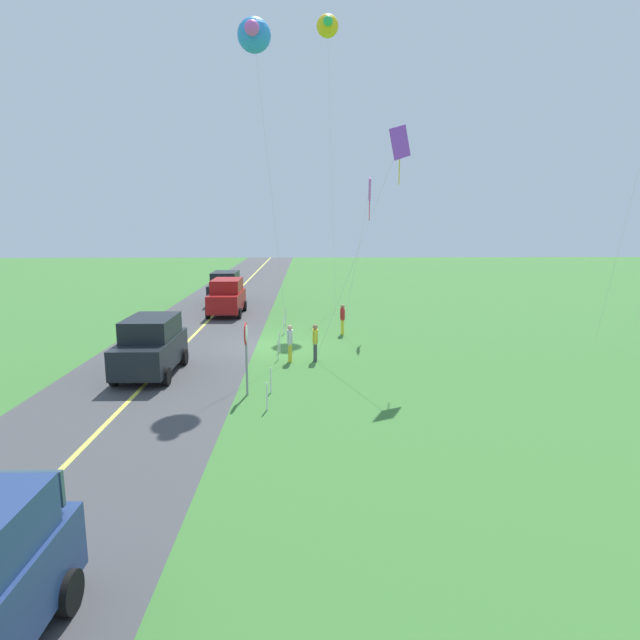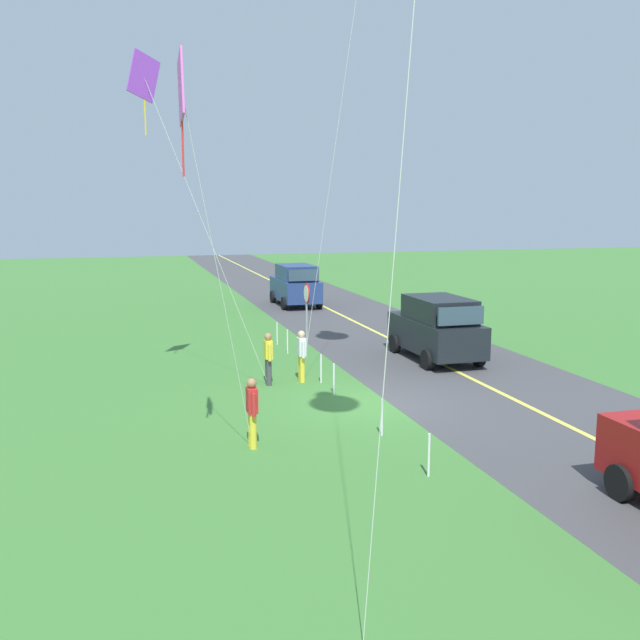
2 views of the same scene
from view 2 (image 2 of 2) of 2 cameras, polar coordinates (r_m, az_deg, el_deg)
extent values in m
cube|color=#3D7533|center=(19.43, 4.19, -6.95)|extent=(120.00, 120.00, 0.10)
cube|color=#424244|center=(21.09, 14.51, -5.78)|extent=(120.00, 7.00, 0.00)
cube|color=#E5E04C|center=(21.09, 14.51, -5.77)|extent=(120.00, 0.16, 0.00)
cube|color=black|center=(25.01, 9.40, -1.17)|extent=(4.40, 1.90, 1.10)
cube|color=black|center=(24.64, 9.70, 0.90)|extent=(2.73, 1.75, 0.80)
cube|color=#334756|center=(25.61, 8.66, 1.25)|extent=(0.10, 1.62, 0.64)
cube|color=#334756|center=(23.21, 11.43, 0.34)|extent=(0.10, 1.62, 0.60)
cylinder|color=black|center=(26.03, 6.13, -1.92)|extent=(0.68, 0.22, 0.68)
cylinder|color=black|center=(26.79, 9.90, -1.69)|extent=(0.68, 0.22, 0.68)
cylinder|color=black|center=(23.46, 8.75, -3.22)|extent=(0.68, 0.22, 0.68)
cylinder|color=black|center=(24.30, 12.83, -2.91)|extent=(0.68, 0.22, 0.68)
cube|color=navy|center=(38.09, -2.03, 2.52)|extent=(4.40, 1.90, 1.10)
cube|color=navy|center=(37.75, -1.95, 3.91)|extent=(2.73, 1.75, 0.80)
cube|color=#334756|center=(38.80, -2.34, 4.05)|extent=(0.10, 1.62, 0.64)
cube|color=#334756|center=(36.19, -1.33, 3.68)|extent=(0.10, 1.62, 0.60)
cylinder|color=black|center=(39.33, -3.88, 1.91)|extent=(0.68, 0.22, 0.68)
cylinder|color=black|center=(39.77, -1.20, 2.01)|extent=(0.68, 0.22, 0.68)
cylinder|color=black|center=(36.57, -2.93, 1.36)|extent=(0.68, 0.22, 0.68)
cylinder|color=black|center=(37.04, -0.07, 1.47)|extent=(0.68, 0.22, 0.68)
cylinder|color=black|center=(14.33, 23.33, -12.08)|extent=(0.68, 0.22, 0.68)
cylinder|color=gray|center=(26.00, -1.08, -0.29)|extent=(0.08, 0.08, 2.10)
cylinder|color=red|center=(25.84, -1.09, 2.17)|extent=(0.76, 0.04, 0.76)
cylinder|color=white|center=(25.83, -1.15, 2.17)|extent=(0.62, 0.01, 0.62)
cylinder|color=yellow|center=(21.56, -1.46, -4.03)|extent=(0.16, 0.16, 0.82)
cylinder|color=yellow|center=(21.73, -1.58, -3.93)|extent=(0.16, 0.16, 0.82)
cube|color=silver|center=(21.49, -1.52, -2.19)|extent=(0.36, 0.22, 0.56)
cylinder|color=silver|center=(21.28, -1.36, -2.45)|extent=(0.10, 0.10, 0.52)
cylinder|color=silver|center=(21.73, -1.68, -2.20)|extent=(0.10, 0.10, 0.52)
sphere|color=#D8AD84|center=(21.42, -1.53, -1.17)|extent=(0.22, 0.22, 0.22)
cylinder|color=#3F3F47|center=(21.21, -4.18, -4.28)|extent=(0.16, 0.16, 0.82)
cylinder|color=#3F3F47|center=(21.38, -4.28, -4.17)|extent=(0.16, 0.16, 0.82)
cube|color=yellow|center=(21.15, -4.25, -2.41)|extent=(0.36, 0.22, 0.56)
cylinder|color=yellow|center=(20.93, -4.12, -2.67)|extent=(0.10, 0.10, 0.52)
cylinder|color=yellow|center=(21.39, -4.38, -2.41)|extent=(0.10, 0.10, 0.52)
sphere|color=#9E704C|center=(21.07, -4.27, -1.37)|extent=(0.22, 0.22, 0.22)
cylinder|color=yellow|center=(15.86, -5.48, -9.01)|extent=(0.16, 0.16, 0.82)
cylinder|color=yellow|center=(16.03, -5.60, -8.81)|extent=(0.16, 0.16, 0.82)
cube|color=red|center=(15.74, -5.58, -6.52)|extent=(0.36, 0.22, 0.56)
cylinder|color=red|center=(15.53, -5.41, -6.93)|extent=(0.10, 0.10, 0.52)
cylinder|color=red|center=(15.98, -5.73, -6.46)|extent=(0.10, 0.10, 0.52)
sphere|color=#9E704C|center=(15.64, -5.60, -5.14)|extent=(0.22, 0.22, 0.22)
cylinder|color=silver|center=(20.36, 1.12, 13.17)|extent=(1.99, 1.45, 13.52)
cylinder|color=silver|center=(20.71, -9.05, 6.66)|extent=(0.53, 3.34, 8.94)
cube|color=purple|center=(21.12, -14.19, 18.72)|extent=(0.74, 0.99, 1.40)
cylinder|color=yellow|center=(20.98, -14.09, 16.30)|extent=(0.04, 0.04, 1.40)
cylinder|color=silver|center=(14.42, -8.12, 2.76)|extent=(1.44, 1.49, 7.52)
cube|color=#D859BF|center=(13.71, -11.28, 18.11)|extent=(1.10, 0.06, 1.34)
cylinder|color=red|center=(13.60, -11.15, 14.36)|extent=(0.04, 0.04, 1.40)
cylinder|color=silver|center=(14.41, 8.87, -10.83)|extent=(0.05, 0.05, 0.90)
cylinder|color=silver|center=(16.69, 5.08, -7.92)|extent=(0.05, 0.05, 0.90)
cylinder|color=silver|center=(20.22, 1.13, -4.82)|extent=(0.05, 0.05, 0.90)
cylinder|color=silver|center=(21.47, 0.08, -3.98)|extent=(0.05, 0.05, 0.90)
cylinder|color=silver|center=(25.69, -2.67, -1.78)|extent=(0.05, 0.05, 0.90)
cylinder|color=silver|center=(27.38, -3.52, -1.09)|extent=(0.05, 0.05, 0.90)
camera|label=1|loc=(43.02, -10.23, 9.99)|focal=30.42mm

